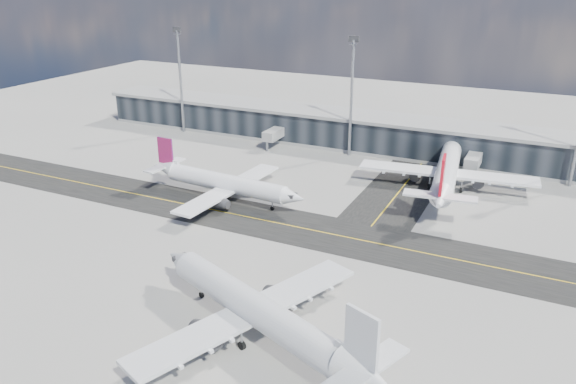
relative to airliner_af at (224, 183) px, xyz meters
The scene contains 9 objects.
ground 16.38m from the airliner_af, 37.06° to the right, with size 300.00×300.00×0.00m, color gray.
taxiway_lanes 17.08m from the airliner_af, ahead, with size 180.00×63.00×0.03m.
terminal_concourse 47.07m from the airliner_af, 74.21° to the left, with size 152.00×19.80×8.80m.
floodlight_masts 42.19m from the airliner_af, 71.59° to the left, with size 102.50×0.70×28.90m.
airliner_af is the anchor object (origin of this frame).
airliner_redtail 46.14m from the airliner_af, 31.91° to the left, with size 36.93×43.21×12.79m.
airliner_near 46.76m from the airliner_af, 53.00° to the right, with size 38.61×33.41×11.89m.
baggage_tug 8.80m from the airliner_af, 137.94° to the left, with size 3.07×1.81×1.83m.
service_van 48.79m from the airliner_af, 40.23° to the left, with size 2.79×6.05×1.68m, color white.
Camera 1 is at (44.24, -79.19, 43.21)m, focal length 35.00 mm.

